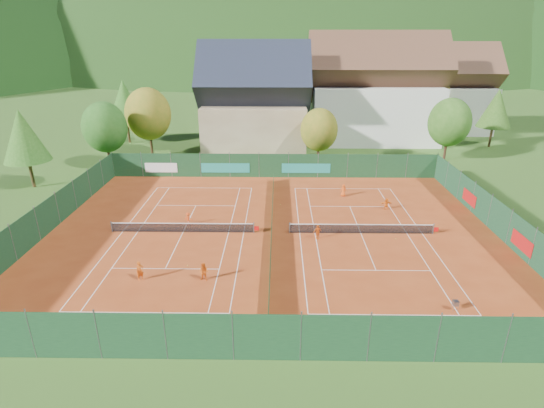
{
  "coord_description": "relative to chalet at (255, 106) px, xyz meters",
  "views": [
    {
      "loc": [
        0.56,
        -34.36,
        16.57
      ],
      "look_at": [
        0.0,
        2.0,
        2.0
      ],
      "focal_mm": 28.0,
      "sensor_mm": 36.0,
      "label": 1
    }
  ],
  "objects": [
    {
      "name": "tree_west_mid",
      "position": [
        -15.0,
        -4.0,
        -0.56
      ],
      "size": [
        6.44,
        6.44,
        9.78
      ],
      "color": "#402D17",
      "rests_on": "ground"
    },
    {
      "name": "hotel_block_a",
      "position": [
        19.0,
        6.0,
        0.76
      ],
      "size": [
        21.6,
        11.0,
        17.25
      ],
      "color": "silver",
      "rests_on": "ground"
    },
    {
      "name": "court_markings_right",
      "position": [
        11.0,
        -30.0,
        -6.61
      ],
      "size": [
        11.03,
        23.83,
        0.0
      ],
      "color": "white",
      "rests_on": "ground"
    },
    {
      "name": "loose_ball_3",
      "position": [
        0.49,
        -20.12,
        -6.59
      ],
      "size": [
        0.07,
        0.07,
        0.07
      ],
      "primitive_type": "sphere",
      "color": "#CCD833",
      "rests_on": "ground"
    },
    {
      "name": "tree_east_front",
      "position": [
        27.0,
        -6.0,
        -1.23
      ],
      "size": [
        5.72,
        5.72,
        8.69
      ],
      "color": "#422617",
      "rests_on": "ground"
    },
    {
      "name": "tree_west_back",
      "position": [
        -21.0,
        4.0,
        0.11
      ],
      "size": [
        5.6,
        5.6,
        10.0
      ],
      "color": "#49341A",
      "rests_on": "ground"
    },
    {
      "name": "player_right_far_b",
      "position": [
        14.55,
        -24.33,
        -6.0
      ],
      "size": [
        1.18,
        0.47,
        1.25
      ],
      "primitive_type": "imported",
      "rotation": [
        0.0,
        0.0,
        3.23
      ],
      "color": "orange",
      "rests_on": "ground"
    },
    {
      "name": "fence_north",
      "position": [
        2.54,
        -14.01,
        -5.16
      ],
      "size": [
        40.0,
        0.1,
        3.0
      ],
      "color": "#14391D",
      "rests_on": "ground"
    },
    {
      "name": "tree_east_mid",
      "position": [
        37.0,
        2.0,
        -0.56
      ],
      "size": [
        5.04,
        5.04,
        9.0
      ],
      "color": "#4D361B",
      "rests_on": "ground"
    },
    {
      "name": "loose_ball_4",
      "position": [
        13.85,
        -31.06,
        -6.59
      ],
      "size": [
        0.07,
        0.07,
        0.07
      ],
      "primitive_type": "sphere",
      "color": "#CCD833",
      "rests_on": "ground"
    },
    {
      "name": "fence_east",
      "position": [
        23.0,
        -29.95,
        -5.14
      ],
      "size": [
        0.09,
        32.0,
        3.0
      ],
      "color": "#153B23",
      "rests_on": "ground"
    },
    {
      "name": "chalet",
      "position": [
        0.0,
        0.0,
        0.0
      ],
      "size": [
        16.2,
        12.0,
        16.0
      ],
      "color": "tan",
      "rests_on": "ground"
    },
    {
      "name": "hotel_block_b",
      "position": [
        33.0,
        14.0,
        -0.01
      ],
      "size": [
        17.28,
        10.0,
        15.5
      ],
      "color": "silver",
      "rests_on": "ground"
    },
    {
      "name": "player_left_far",
      "position": [
        -4.83,
        -28.25,
        -6.03
      ],
      "size": [
        0.86,
        0.64,
        1.18
      ],
      "primitive_type": "imported",
      "rotation": [
        0.0,
        0.0,
        2.85
      ],
      "color": "#D94213",
      "rests_on": "ground"
    },
    {
      "name": "ground",
      "position": [
        3.0,
        -30.0,
        -6.64
      ],
      "size": [
        600.0,
        600.0,
        0.0
      ],
      "primitive_type": "plane",
      "color": "#2B5219",
      "rests_on": "ground"
    },
    {
      "name": "mountain_backdrop",
      "position": [
        31.54,
        203.48,
        -46.26
      ],
      "size": [
        820.0,
        530.0,
        242.0
      ],
      "color": "black",
      "rests_on": "ground"
    },
    {
      "name": "loose_ball_0",
      "position": [
        -3.4,
        -35.95,
        -6.59
      ],
      "size": [
        0.07,
        0.07,
        0.07
      ],
      "primitive_type": "sphere",
      "color": "#CCD833",
      "rests_on": "ground"
    },
    {
      "name": "tree_center",
      "position": [
        9.0,
        -8.0,
        -1.91
      ],
      "size": [
        5.01,
        5.01,
        7.6
      ],
      "color": "#402716",
      "rests_on": "ground"
    },
    {
      "name": "player_right_near",
      "position": [
        7.0,
        -31.11,
        -5.97
      ],
      "size": [
        0.83,
        0.64,
        1.32
      ],
      "primitive_type": "imported",
      "rotation": [
        0.0,
        0.0,
        0.47
      ],
      "color": "orange",
      "rests_on": "ground"
    },
    {
      "name": "court_divider",
      "position": [
        3.0,
        -30.0,
        -6.12
      ],
      "size": [
        0.03,
        28.8,
        1.0
      ],
      "color": "#13351A",
      "rests_on": "ground"
    },
    {
      "name": "tennis_net_right",
      "position": [
        11.15,
        -30.0,
        -6.12
      ],
      "size": [
        13.3,
        0.1,
        1.02
      ],
      "color": "#59595B",
      "rests_on": "ground"
    },
    {
      "name": "loose_ball_2",
      "position": [
        3.82,
        -23.26,
        -6.59
      ],
      "size": [
        0.07,
        0.07,
        0.07
      ],
      "primitive_type": "sphere",
      "color": "#CCD833",
      "rests_on": "ground"
    },
    {
      "name": "player_right_far_a",
      "position": [
        10.73,
        -20.55,
        -5.93
      ],
      "size": [
        0.76,
        0.59,
        1.39
      ],
      "primitive_type": "imported",
      "rotation": [
        0.0,
        0.0,
        2.9
      ],
      "color": "#E25114",
      "rests_on": "ground"
    },
    {
      "name": "tree_east_back",
      "position": [
        29.0,
        10.0,
        0.12
      ],
      "size": [
        7.15,
        7.15,
        10.86
      ],
      "color": "#463119",
      "rests_on": "ground"
    },
    {
      "name": "fence_west",
      "position": [
        -17.0,
        -30.0,
        -5.12
      ],
      "size": [
        0.04,
        32.0,
        3.0
      ],
      "color": "#14391F",
      "rests_on": "ground"
    },
    {
      "name": "tree_west_side",
      "position": [
        -25.0,
        -18.0,
        -0.56
      ],
      "size": [
        5.04,
        5.04,
        9.0
      ],
      "color": "#4E381B",
      "rests_on": "ground"
    },
    {
      "name": "loose_ball_1",
      "position": [
        9.21,
        -42.56,
        -6.59
      ],
      "size": [
        0.07,
        0.07,
        0.07
      ],
      "primitive_type": "sphere",
      "color": "#CCD833",
      "rests_on": "ground"
    },
    {
      "name": "player_left_mid",
      "position": [
        -1.74,
        -38.0,
        -5.91
      ],
      "size": [
        0.79,
        0.68,
        1.43
      ],
      "primitive_type": "imported",
      "rotation": [
        0.0,
        0.0,
        -0.22
      ],
      "color": "orange",
      "rests_on": "ground"
    },
    {
      "name": "ball_hopper",
      "position": [
        15.01,
        -41.3,
        -6.07
      ],
      "size": [
        0.34,
        0.34,
        0.8
      ],
      "color": "slate",
      "rests_on": "ground"
    },
    {
      "name": "tennis_net_left",
      "position": [
        -4.85,
        -30.0,
        -6.12
      ],
      "size": [
        13.3,
        0.1,
        1.02
      ],
      "color": "#59595B",
      "rests_on": "ground"
    },
    {
      "name": "court_markings_left",
      "position": [
        -5.0,
        -30.0,
        -6.61
      ],
      "size": [
        11.03,
        23.83,
        0.0
      ],
      "color": "white",
      "rests_on": "ground"
    },
    {
      "name": "player_left_near",
      "position": [
        -6.37,
        -37.98,
        -5.87
      ],
      "size": [
        0.65,
        0.62,
        1.5
      ],
      "primitive_type": "imported",
      "rotation": [
        0.0,
        0.0,
        0.64
      ],
      "color": "#D35612",
      "rests_on": "ground"
    },
    {
      "name": "tree_west_front",
      "position": [
        -19.0,
        -10.0,
        -1.23
      ],
      "size": [
        5.72,
        5.72,
        8.69
      ],
      "color": "#412D17",
      "rests_on": "ground"
    },
    {
      "name": "fence_south",
      "position": [
        3.0,
        -46.0,
        -5.12
      ],
      "size": [
        40.0,
        0.04,
        3.0
      ],
      "color": "#15391E",
      "rests_on": "ground"
    },
    {
      "name": "clay_pad",
      "position": [
        3.0,
        -30.0,
        -6.62
      ],
      "size": [
        40.0,
        32.0,
        0.01
      ],
      "primitive_type": "cube",
      "color": "#9F3B17",
      "rests_on": "ground"
    }
  ]
}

